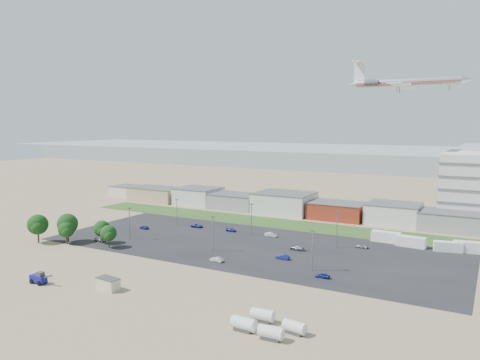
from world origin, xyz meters
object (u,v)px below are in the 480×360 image
Objects in this scene: storage_tank_nw at (262,315)px; parked_car_12 at (297,248)px; telehandler at (38,277)px; parked_car_6 at (231,230)px; parked_car_9 at (197,226)px; airliner at (407,82)px; parked_car_5 at (144,227)px; parked_car_8 at (362,246)px; parked_car_10 at (100,240)px; portable_shed at (108,284)px; parked_car_2 at (322,275)px; tree_far_left at (38,227)px; box_trailer_a at (386,237)px; parked_car_13 at (217,259)px; parked_car_11 at (271,235)px; parked_car_1 at (283,257)px.

storage_tank_nw is 0.99× the size of parked_car_12.
telehandler is 1.74× the size of parked_car_6.
parked_car_6 is 0.91× the size of parked_car_9.
airliner reaches higher than parked_car_5.
parked_car_8 is 0.86× the size of parked_car_10.
parked_car_6 is at bearing 94.97° from parked_car_8.
portable_shed is at bearing -168.31° from parked_car_9.
airliner reaches higher than parked_car_9.
parked_car_8 reaches higher than parked_car_2.
airliner is (86.15, 104.88, 46.81)m from tree_far_left.
tree_far_left is 95.76m from parked_car_8.
airliner reaches higher than parked_car_2.
box_trailer_a reaches higher than parked_car_13.
parked_car_11 reaches higher than parked_car_6.
airliner reaches higher than telehandler.
telehandler is at bearing -56.14° from parked_car_2.
portable_shed reaches higher than parked_car_12.
parked_car_5 is (15.47, 29.60, -4.27)m from tree_far_left.
storage_tank_nw is 132.95m from airliner.
parked_car_11 reaches higher than parked_car_8.
portable_shed is 36.24m from storage_tank_nw.
portable_shed is at bearing -23.66° from parked_car_12.
airliner is 86.85m from parked_car_11.
parked_car_11 is (42.28, 10.99, 0.06)m from parked_car_5.
parked_car_10 is (-71.02, -94.98, -51.08)m from airliner.
portable_shed is at bearing 16.75° from telehandler.
parked_car_6 is at bearing -154.51° from parked_car_13.
parked_car_11 is at bearing 35.11° from tree_far_left.
parked_car_9 is (-56.71, -0.49, -0.01)m from parked_car_8.
airliner reaches higher than box_trailer_a.
parked_car_5 is at bearing 5.83° from parked_car_10.
parked_car_5 is (-55.57, 10.04, -0.03)m from parked_car_1.
parked_car_8 is (43.36, 0.09, 0.04)m from parked_car_6.
box_trailer_a is 2.35× the size of parked_car_13.
parked_car_2 is at bearing -82.91° from parked_car_10.
tree_far_left reaches higher than parked_car_13.
parked_car_12 is (23.46, 49.19, -0.70)m from portable_shed.
box_trailer_a reaches higher than parked_car_10.
parked_car_10 is at bearing -88.22° from parked_car_2.
parked_car_13 is at bearing -143.48° from parked_car_9.
parked_car_5 is at bearing 98.98° from parked_car_11.
parked_car_10 is at bearing 116.03° from telehandler.
parked_car_1 is 1.08× the size of parked_car_2.
parked_car_11 is 1.09× the size of parked_car_13.
parked_car_10 is at bearing 149.38° from parked_car_9.
box_trailer_a is 73.67m from airliner.
portable_shed is 0.54× the size of tree_far_left.
parked_car_6 is at bearing -164.56° from box_trailer_a.
parked_car_13 is (41.84, -0.61, 0.01)m from parked_car_10.
parked_car_9 is 1.06× the size of parked_car_11.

